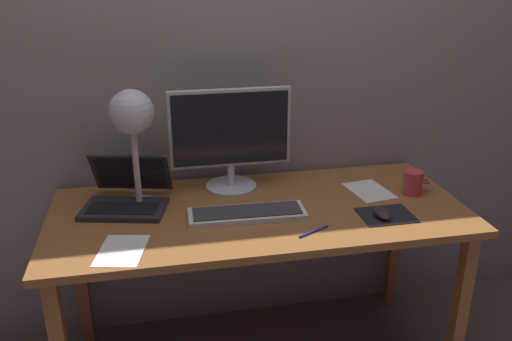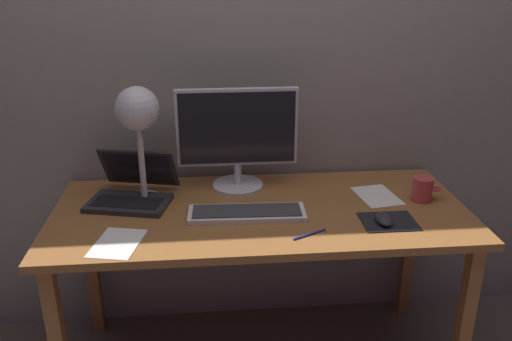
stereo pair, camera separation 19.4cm
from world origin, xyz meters
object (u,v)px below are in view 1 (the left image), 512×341
object	(u,v)px
keyboard_main	(247,213)
monitor	(230,135)
coffee_mug	(413,182)
laptop	(127,191)
desk_lamp	(132,120)
mouse	(382,213)
pen	(314,231)

from	to	relation	value
keyboard_main	monitor	bearing A→B (deg)	93.59
monitor	coffee_mug	size ratio (longest dim) A/B	4.27
monitor	laptop	distance (m)	0.46
desk_lamp	mouse	size ratio (longest dim) A/B	4.82
keyboard_main	coffee_mug	size ratio (longest dim) A/B	3.85
monitor	keyboard_main	world-z (taller)	monitor
monitor	pen	bearing A→B (deg)	-63.26
laptop	keyboard_main	bearing A→B (deg)	-24.16
monitor	mouse	distance (m)	0.67
mouse	pen	distance (m)	0.29
keyboard_main	coffee_mug	distance (m)	0.71
pen	laptop	bearing A→B (deg)	150.33
pen	keyboard_main	bearing A→B (deg)	140.44
monitor	coffee_mug	bearing A→B (deg)	-15.32
laptop	desk_lamp	bearing A→B (deg)	-27.69
mouse	monitor	bearing A→B (deg)	142.68
laptop	coffee_mug	size ratio (longest dim) A/B	3.19
laptop	desk_lamp	size ratio (longest dim) A/B	0.80
keyboard_main	laptop	bearing A→B (deg)	155.84
laptop	mouse	bearing A→B (deg)	-18.42
coffee_mug	laptop	bearing A→B (deg)	173.97
keyboard_main	laptop	world-z (taller)	laptop
laptop	mouse	distance (m)	0.98
monitor	mouse	size ratio (longest dim) A/B	5.14
monitor	pen	xyz separation A→B (m)	(0.22, -0.45, -0.23)
coffee_mug	monitor	bearing A→B (deg)	164.68
laptop	pen	bearing A→B (deg)	-29.67
desk_lamp	pen	bearing A→B (deg)	-29.81
monitor	laptop	world-z (taller)	monitor
coffee_mug	keyboard_main	bearing A→B (deg)	-173.89
monitor	keyboard_main	bearing A→B (deg)	-86.41
monitor	laptop	bearing A→B (deg)	-169.61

